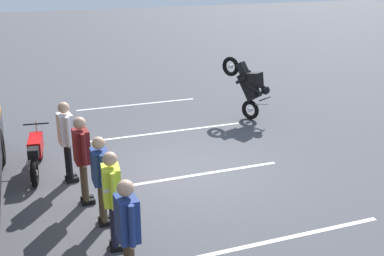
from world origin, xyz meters
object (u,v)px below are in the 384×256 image
at_px(spectator_right, 82,153).
at_px(spectator_left, 112,192).
at_px(spectator_far_left, 128,227).
at_px(parked_motorcycle_silver, 36,153).
at_px(spectator_centre, 101,174).
at_px(stunt_motorcycle, 248,85).
at_px(spectator_far_right, 66,135).

bearing_deg(spectator_right, spectator_left, -173.97).
xyz_separation_m(spectator_far_left, parked_motorcycle_silver, (4.81, 0.92, -0.58)).
height_order(spectator_centre, stunt_motorcycle, stunt_motorcycle).
distance_m(spectator_far_left, stunt_motorcycle, 8.47).
xyz_separation_m(spectator_left, parked_motorcycle_silver, (3.66, 0.96, -0.56)).
relative_size(spectator_far_right, parked_motorcycle_silver, 0.88).
height_order(spectator_far_left, parked_motorcycle_silver, spectator_far_left).
relative_size(spectator_right, parked_motorcycle_silver, 0.88).
distance_m(spectator_left, spectator_right, 1.79).
height_order(spectator_left, stunt_motorcycle, stunt_motorcycle).
bearing_deg(spectator_left, spectator_far_left, 178.31).
bearing_deg(spectator_centre, spectator_far_right, 8.98).
height_order(parked_motorcycle_silver, stunt_motorcycle, stunt_motorcycle).
height_order(spectator_right, parked_motorcycle_silver, spectator_right).
bearing_deg(spectator_far_left, stunt_motorcycle, -39.19).
bearing_deg(spectator_far_left, spectator_centre, -0.56).
height_order(spectator_left, spectator_centre, spectator_left).
relative_size(spectator_far_right, stunt_motorcycle, 0.93).
xyz_separation_m(spectator_left, spectator_far_right, (2.91, 0.34, 0.03)).
relative_size(parked_motorcycle_silver, stunt_motorcycle, 1.06).
distance_m(spectator_left, spectator_far_right, 2.93).
bearing_deg(spectator_centre, spectator_left, -179.04).
bearing_deg(spectator_far_right, parked_motorcycle_silver, 39.53).
bearing_deg(parked_motorcycle_silver, stunt_motorcycle, -74.40).
distance_m(spectator_centre, spectator_right, 0.94).
height_order(spectator_far_left, stunt_motorcycle, stunt_motorcycle).
xyz_separation_m(spectator_far_right, parked_motorcycle_silver, (0.75, 0.62, -0.59)).
height_order(spectator_far_left, spectator_left, spectator_far_left).
distance_m(spectator_far_right, parked_motorcycle_silver, 1.14).
height_order(spectator_far_right, parked_motorcycle_silver, spectator_far_right).
distance_m(parked_motorcycle_silver, stunt_motorcycle, 6.54).
relative_size(spectator_left, spectator_centre, 1.03).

